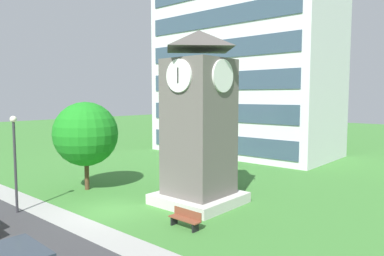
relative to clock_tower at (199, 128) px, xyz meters
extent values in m
plane|color=#3D7A33|center=(-2.83, -4.39, -4.58)|extent=(160.00, 160.00, 0.00)
cube|color=#9E9E99|center=(-2.83, -6.78, -4.57)|extent=(120.00, 1.60, 0.01)
cube|color=silver|center=(-8.80, 18.46, 9.82)|extent=(19.66, 10.15, 28.80)
cube|color=#384C60|center=(-8.80, 13.33, -2.98)|extent=(18.09, 0.10, 1.80)
cube|color=#384C60|center=(-8.80, 13.33, 0.22)|extent=(18.09, 0.10, 1.80)
cube|color=#384C60|center=(-8.80, 13.33, 3.42)|extent=(18.09, 0.10, 1.80)
cube|color=#384C60|center=(-8.80, 13.33, 6.62)|extent=(18.09, 0.10, 1.80)
cube|color=#384C60|center=(-8.80, 13.33, 9.82)|extent=(18.09, 0.10, 1.80)
cube|color=#605B56|center=(-0.01, 0.01, -0.28)|extent=(3.34, 3.34, 8.60)
cube|color=beige|center=(-0.01, 0.01, -4.28)|extent=(4.51, 4.51, 0.60)
pyramid|color=#4D4945|center=(-0.01, 0.01, 5.12)|extent=(3.68, 3.68, 1.10)
cylinder|color=white|center=(-0.01, -1.73, 2.99)|extent=(1.84, 0.12, 1.84)
cylinder|color=white|center=(1.73, 0.01, 2.99)|extent=(0.12, 1.84, 1.84)
cube|color=black|center=(-0.01, -1.80, 3.16)|extent=(0.05, 0.08, 0.55)
cube|color=black|center=(-0.01, -1.81, 2.99)|extent=(0.06, 0.05, 0.83)
cube|color=brown|center=(2.14, -3.64, -4.13)|extent=(1.81, 0.53, 0.06)
cube|color=brown|center=(2.14, -3.42, -3.90)|extent=(1.80, 0.10, 0.40)
cube|color=black|center=(1.42, -3.62, -4.35)|extent=(0.09, 0.43, 0.45)
cube|color=black|center=(2.86, -3.66, -4.35)|extent=(0.09, 0.43, 0.45)
cylinder|color=#333338|center=(-6.47, -7.98, -2.07)|extent=(0.14, 0.14, 5.01)
sphere|color=#F2EFCC|center=(-6.47, -7.98, 0.62)|extent=(0.36, 0.36, 0.36)
cylinder|color=#513823|center=(-7.90, -2.63, -3.41)|extent=(0.31, 0.31, 2.34)
sphere|color=#1C831E|center=(-7.90, -2.63, -0.70)|extent=(4.39, 4.39, 4.39)
camera|label=1|loc=(13.64, -16.27, 1.84)|focal=33.64mm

